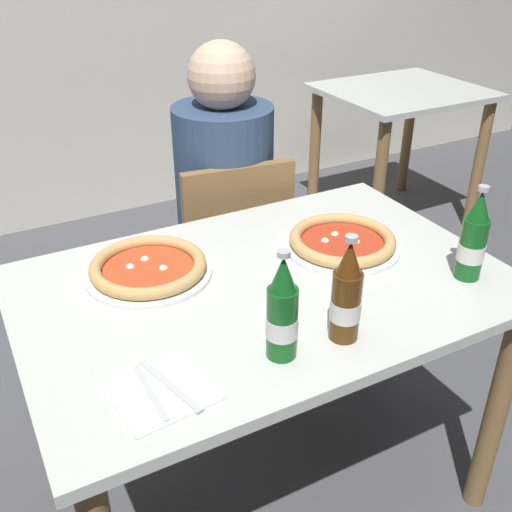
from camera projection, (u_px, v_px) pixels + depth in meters
name	position (u px, v px, depth m)	size (l,w,h in m)	color
ground_plane	(264.00, 486.00, 1.87)	(8.00, 8.00, 0.00)	#4C4C51
dining_table_main	(265.00, 320.00, 1.55)	(1.20, 0.80, 0.75)	silver
chair_behind_table	(230.00, 252.00, 2.17)	(0.45, 0.45, 0.85)	olive
diner_seated	(226.00, 221.00, 2.16)	(0.34, 0.34, 1.21)	#2D3342
dining_table_background	(400.00, 118.00, 3.22)	(0.80, 0.70, 0.75)	silver
pizza_margherita_near	(342.00, 242.00, 1.63)	(0.31, 0.31, 0.04)	white
pizza_marinara_far	(148.00, 268.00, 1.51)	(0.32, 0.32, 0.04)	white
beer_bottle_left	(473.00, 240.00, 1.47)	(0.07, 0.07, 0.25)	#14591E
beer_bottle_center	(282.00, 313.00, 1.20)	(0.07, 0.07, 0.25)	#14591E
beer_bottle_right	(346.00, 297.00, 1.25)	(0.07, 0.07, 0.25)	#512D0F
napkin_with_cutlery	(160.00, 390.00, 1.15)	(0.20, 0.20, 0.01)	white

